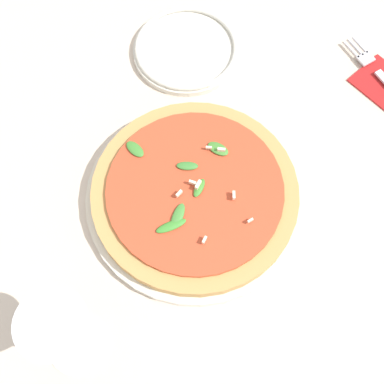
{
  "coord_description": "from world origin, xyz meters",
  "views": [
    {
      "loc": [
        -0.31,
        0.14,
        0.72
      ],
      "look_at": [
        -0.04,
        0.0,
        0.03
      ],
      "focal_mm": 50.0,
      "sensor_mm": 36.0,
      "label": 1
    }
  ],
  "objects": [
    {
      "name": "wine_glass",
      "position": [
        -0.16,
        0.23,
        0.1
      ],
      "size": [
        0.08,
        0.08,
        0.15
      ],
      "color": "white",
      "rests_on": "ground_plane"
    },
    {
      "name": "ground_plane",
      "position": [
        0.0,
        0.0,
        0.0
      ],
      "size": [
        6.0,
        6.0,
        0.0
      ],
      "primitive_type": "plane",
      "color": "beige"
    },
    {
      "name": "side_plate_white",
      "position": [
        0.21,
        -0.1,
        0.01
      ],
      "size": [
        0.18,
        0.18,
        0.02
      ],
      "color": "silver",
      "rests_on": "ground_plane"
    },
    {
      "name": "pizza_arugula_main",
      "position": [
        -0.04,
        0.0,
        0.02
      ],
      "size": [
        0.31,
        0.31,
        0.05
      ],
      "color": "silver",
      "rests_on": "ground_plane"
    }
  ]
}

